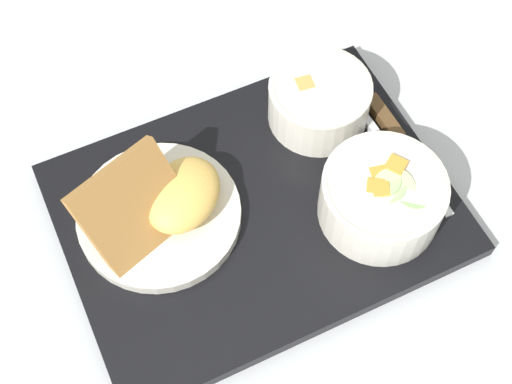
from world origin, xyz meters
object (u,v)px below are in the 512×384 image
bowl_soup (319,99)px  knife (391,129)px  spoon (388,151)px  bowl_salad (382,196)px  plate_main (162,208)px

bowl_soup → knife: (-0.07, 0.06, -0.03)m
bowl_soup → spoon: bearing=122.1°
bowl_salad → bowl_soup: (0.00, -0.14, -0.00)m
knife → bowl_salad: bearing=-38.8°
bowl_salad → spoon: bowl_salad is taller
bowl_soup → knife: 0.09m
bowl_salad → plate_main: plate_main is taller
plate_main → knife: plate_main is taller
knife → spoon: 0.03m
bowl_salad → plate_main: 0.23m
bowl_salad → knife: (-0.07, -0.09, -0.03)m
plate_main → spoon: plate_main is taller
plate_main → knife: 0.28m
plate_main → spoon: (-0.26, 0.03, -0.02)m
bowl_salad → spoon: bearing=-128.2°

